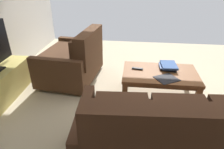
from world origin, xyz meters
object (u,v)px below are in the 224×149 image
object	(u,v)px
loveseat_near	(74,60)
coffee_table	(160,76)
tv_remote	(137,69)
sofa_main	(187,137)
book_stack	(168,66)
loose_magazine	(167,79)

from	to	relation	value
loveseat_near	coffee_table	distance (m)	1.44
coffee_table	tv_remote	distance (m)	0.34
coffee_table	tv_remote	size ratio (longest dim) A/B	6.35
coffee_table	loveseat_near	bearing A→B (deg)	-16.20
loveseat_near	tv_remote	world-z (taller)	loveseat_near
sofa_main	coffee_table	size ratio (longest dim) A/B	1.91
loveseat_near	coffee_table	bearing A→B (deg)	163.80
loveseat_near	book_stack	world-z (taller)	loveseat_near
loveseat_near	book_stack	size ratio (longest dim) A/B	3.79
coffee_table	loose_magazine	world-z (taller)	loose_magazine
tv_remote	book_stack	bearing A→B (deg)	-168.35
sofa_main	book_stack	world-z (taller)	sofa_main
loveseat_near	coffee_table	xyz separation A→B (m)	(-1.38, 0.40, -0.01)
loveseat_near	book_stack	xyz separation A→B (m)	(-1.51, 0.25, 0.08)
tv_remote	loose_magazine	bearing A→B (deg)	147.50
sofa_main	tv_remote	xyz separation A→B (m)	(0.44, -1.26, 0.04)
loveseat_near	loose_magazine	bearing A→B (deg)	157.90
tv_remote	loose_magazine	xyz separation A→B (m)	(-0.39, 0.25, -0.01)
book_stack	loose_magazine	world-z (taller)	book_stack
sofa_main	tv_remote	size ratio (longest dim) A/B	12.11
sofa_main	loveseat_near	distance (m)	2.20
loveseat_near	book_stack	bearing A→B (deg)	170.69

